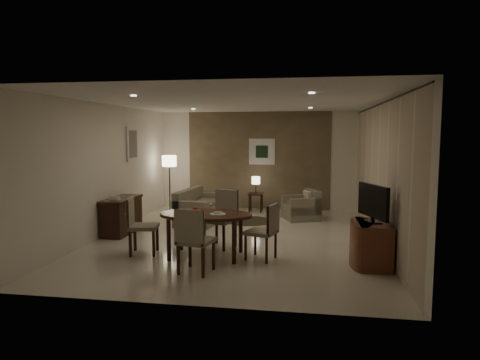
% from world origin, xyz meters
% --- Properties ---
extents(room_shell, '(5.50, 7.00, 2.70)m').
position_xyz_m(room_shell, '(0.00, 0.40, 1.35)').
color(room_shell, beige).
rests_on(room_shell, ground).
extents(taupe_accent, '(3.96, 0.03, 2.70)m').
position_xyz_m(taupe_accent, '(0.00, 3.48, 1.35)').
color(taupe_accent, '#766349').
rests_on(taupe_accent, wall_back).
extents(curtain_wall, '(0.08, 6.70, 2.58)m').
position_xyz_m(curtain_wall, '(2.68, 0.00, 1.32)').
color(curtain_wall, beige).
rests_on(curtain_wall, wall_right).
extents(curtain_rod, '(0.03, 6.80, 0.03)m').
position_xyz_m(curtain_rod, '(2.68, 0.00, 2.64)').
color(curtain_rod, black).
rests_on(curtain_rod, wall_right).
extents(art_back_frame, '(0.72, 0.03, 0.72)m').
position_xyz_m(art_back_frame, '(0.10, 3.46, 1.60)').
color(art_back_frame, silver).
rests_on(art_back_frame, wall_back).
extents(art_back_canvas, '(0.34, 0.01, 0.34)m').
position_xyz_m(art_back_canvas, '(0.10, 3.44, 1.60)').
color(art_back_canvas, black).
rests_on(art_back_canvas, wall_back).
extents(art_left_frame, '(0.03, 0.60, 0.80)m').
position_xyz_m(art_left_frame, '(-2.72, 1.20, 1.85)').
color(art_left_frame, silver).
rests_on(art_left_frame, wall_left).
extents(art_left_canvas, '(0.01, 0.46, 0.64)m').
position_xyz_m(art_left_canvas, '(-2.71, 1.20, 1.85)').
color(art_left_canvas, gray).
rests_on(art_left_canvas, wall_left).
extents(downlight_nl, '(0.10, 0.10, 0.01)m').
position_xyz_m(downlight_nl, '(-1.40, -1.80, 2.69)').
color(downlight_nl, white).
rests_on(downlight_nl, ceiling).
extents(downlight_nr, '(0.10, 0.10, 0.01)m').
position_xyz_m(downlight_nr, '(1.40, -1.80, 2.69)').
color(downlight_nr, white).
rests_on(downlight_nr, ceiling).
extents(downlight_fl, '(0.10, 0.10, 0.01)m').
position_xyz_m(downlight_fl, '(-1.40, 1.80, 2.69)').
color(downlight_fl, white).
rests_on(downlight_fl, ceiling).
extents(downlight_fr, '(0.10, 0.10, 0.01)m').
position_xyz_m(downlight_fr, '(1.40, 1.80, 2.69)').
color(downlight_fr, white).
rests_on(downlight_fr, ceiling).
extents(console_desk, '(0.48, 1.20, 0.75)m').
position_xyz_m(console_desk, '(-2.49, 0.00, 0.38)').
color(console_desk, '#412015').
rests_on(console_desk, floor).
extents(telephone, '(0.20, 0.14, 0.09)m').
position_xyz_m(telephone, '(-2.49, -0.30, 0.80)').
color(telephone, white).
rests_on(telephone, console_desk).
extents(tv_cabinet, '(0.48, 0.90, 0.70)m').
position_xyz_m(tv_cabinet, '(2.40, -1.50, 0.35)').
color(tv_cabinet, brown).
rests_on(tv_cabinet, floor).
extents(flat_tv, '(0.36, 0.85, 0.60)m').
position_xyz_m(flat_tv, '(2.38, -1.50, 1.02)').
color(flat_tv, black).
rests_on(flat_tv, tv_cabinet).
extents(dining_table, '(1.58, 0.99, 0.74)m').
position_xyz_m(dining_table, '(-0.33, -1.41, 0.37)').
color(dining_table, '#412015').
rests_on(dining_table, floor).
extents(chair_near, '(0.56, 0.56, 1.00)m').
position_xyz_m(chair_near, '(-0.28, -2.25, 0.50)').
color(chair_near, gray).
rests_on(chair_near, floor).
extents(chair_far, '(0.65, 0.65, 1.05)m').
position_xyz_m(chair_far, '(-0.22, -0.77, 0.52)').
color(chair_far, gray).
rests_on(chair_far, floor).
extents(chair_left, '(0.56, 0.56, 0.99)m').
position_xyz_m(chair_left, '(-1.44, -1.41, 0.49)').
color(chair_left, gray).
rests_on(chair_left, floor).
extents(chair_right, '(0.57, 0.57, 0.94)m').
position_xyz_m(chair_right, '(0.61, -1.42, 0.47)').
color(chair_right, gray).
rests_on(chair_right, floor).
extents(plate_a, '(0.26, 0.26, 0.02)m').
position_xyz_m(plate_a, '(-0.51, -1.36, 0.75)').
color(plate_a, white).
rests_on(plate_a, dining_table).
extents(plate_b, '(0.26, 0.26, 0.02)m').
position_xyz_m(plate_b, '(-0.11, -1.46, 0.75)').
color(plate_b, white).
rests_on(plate_b, dining_table).
extents(fruit_apple, '(0.09, 0.09, 0.09)m').
position_xyz_m(fruit_apple, '(-0.51, -1.36, 0.80)').
color(fruit_apple, '#A41213').
rests_on(fruit_apple, plate_a).
extents(napkin, '(0.12, 0.08, 0.03)m').
position_xyz_m(napkin, '(-0.11, -1.46, 0.77)').
color(napkin, white).
rests_on(napkin, plate_b).
extents(round_rug, '(1.16, 1.16, 0.01)m').
position_xyz_m(round_rug, '(-0.01, 1.68, 0.01)').
color(round_rug, '#3D3322').
rests_on(round_rug, floor).
extents(sofa, '(1.72, 0.97, 0.78)m').
position_xyz_m(sofa, '(-1.12, 1.41, 0.39)').
color(sofa, gray).
rests_on(sofa, floor).
extents(armchair, '(1.00, 1.03, 0.72)m').
position_xyz_m(armchair, '(1.21, 2.09, 0.36)').
color(armchair, gray).
rests_on(armchair, floor).
extents(side_table, '(0.39, 0.39, 0.50)m').
position_xyz_m(side_table, '(-0.01, 2.98, 0.25)').
color(side_table, black).
rests_on(side_table, floor).
extents(table_lamp, '(0.22, 0.22, 0.50)m').
position_xyz_m(table_lamp, '(-0.01, 2.98, 0.75)').
color(table_lamp, '#FFEAC1').
rests_on(table_lamp, side_table).
extents(floor_lamp, '(0.38, 0.38, 1.52)m').
position_xyz_m(floor_lamp, '(-2.30, 2.61, 0.76)').
color(floor_lamp, '#FFE5B7').
rests_on(floor_lamp, floor).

